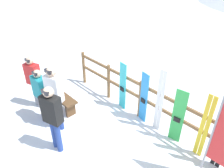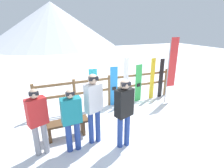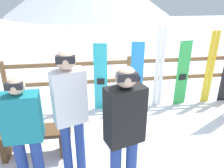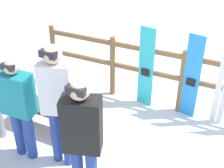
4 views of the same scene
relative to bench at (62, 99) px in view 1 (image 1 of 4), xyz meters
name	(u,v)px [view 1 (image 1 of 4)]	position (x,y,z in m)	size (l,w,h in m)	color
ground_plane	(94,146)	(1.80, -0.26, -0.34)	(40.00, 40.00, 0.00)	white
fence	(140,96)	(1.80, 1.41, 0.35)	(5.21, 0.10, 1.16)	brown
bench	(62,99)	(0.00, 0.00, 0.00)	(1.16, 0.36, 0.47)	brown
person_black	(53,115)	(1.24, -0.92, 0.68)	(0.47, 0.35, 1.74)	navy
person_teal	(41,92)	(0.07, -0.60, 0.56)	(0.46, 0.26, 1.56)	navy
person_red	(34,79)	(-0.64, -0.44, 0.61)	(0.46, 0.35, 1.62)	gray
person_white	(55,94)	(0.63, -0.49, 0.74)	(0.45, 0.34, 1.82)	navy
snowboard_cyan	(123,87)	(1.18, 1.35, 0.39)	(0.28, 0.09, 1.47)	#2DBFCC
snowboard_blue	(144,98)	(1.96, 1.35, 0.40)	(0.27, 0.09, 1.48)	#288CE0
ski_pair_white	(160,102)	(2.45, 1.35, 0.55)	(0.20, 0.02, 1.77)	white
snowboard_green	(178,117)	(2.99, 1.35, 0.39)	(0.29, 0.09, 1.47)	green
ski_pair_yellow	(204,127)	(3.63, 1.35, 0.50)	(0.19, 0.02, 1.67)	yellow
ski_pair_black	(224,139)	(4.06, 1.35, 0.47)	(0.20, 0.02, 1.61)	black
rental_flag	(223,128)	(4.08, 0.86, 1.10)	(0.40, 0.04, 2.47)	#99999E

